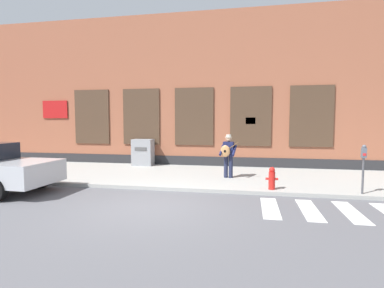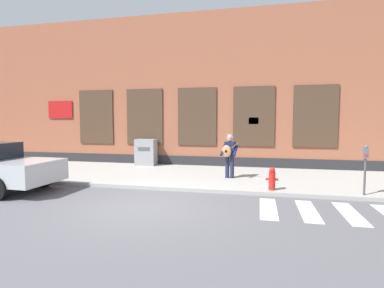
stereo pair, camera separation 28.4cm
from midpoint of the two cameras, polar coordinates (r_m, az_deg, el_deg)
name	(u,v)px [view 2 (the right image)]	position (r m, az deg, el deg)	size (l,w,h in m)	color
ground_plane	(146,206)	(8.09, -7.80, -11.65)	(160.00, 160.00, 0.00)	#56565B
sidewalk	(185,175)	(12.02, -0.74, -6.01)	(28.00, 4.90, 0.12)	#9E9E99
building_backdrop	(205,95)	(16.24, 2.92, 9.39)	(28.00, 4.06, 7.30)	#99563D
crosswalk	(372,215)	(8.54, 31.90, -11.38)	(5.20, 1.90, 0.01)	silver
busker	(229,153)	(11.16, 7.84, -1.80)	(0.72, 0.60, 1.61)	#1E233D
parking_meter	(365,162)	(9.90, 30.85, -3.01)	(0.13, 0.11, 1.44)	#47474C
utility_box	(146,152)	(14.53, -8.19, -1.54)	(0.96, 0.64, 1.24)	gray
fire_hydrant	(272,179)	(9.58, 15.83, -6.41)	(0.38, 0.20, 0.70)	red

